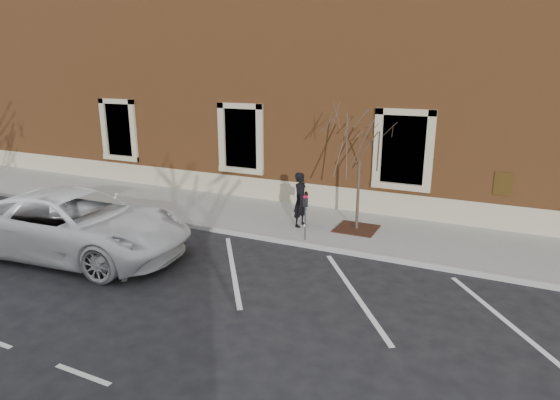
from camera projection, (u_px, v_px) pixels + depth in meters
The scene contains 10 objects.
ground at pixel (271, 241), 13.83m from camera, with size 120.00×120.00×0.00m, color #28282B.
sidewalk_near at pixel (295, 222), 15.33m from camera, with size 40.00×3.50×0.15m, color #A09C96.
curb_near at pixel (271, 239), 13.77m from camera, with size 40.00×0.12×0.15m, color #9E9E99.
parking_stripes at pixel (233, 268), 11.92m from camera, with size 28.00×4.40×0.01m, color silver, non-canonical shape.
building_civic at pixel (354, 92), 19.48m from camera, with size 40.00×8.62×8.00m.
man at pixel (301, 200), 14.46m from camera, with size 0.62×0.41×1.71m, color black.
parking_meter at pixel (305, 209), 13.23m from camera, with size 0.12×0.09×1.32m.
tree_grate at pixel (356, 229), 14.38m from camera, with size 1.22×1.22×0.03m, color #391F12.
sapling at pixel (360, 142), 13.66m from camera, with size 2.30×2.30×3.83m.
white_truck at pixel (76, 224), 12.58m from camera, with size 2.89×6.28×1.74m, color white.
Camera 1 is at (5.83, -11.62, 4.88)m, focal length 30.00 mm.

